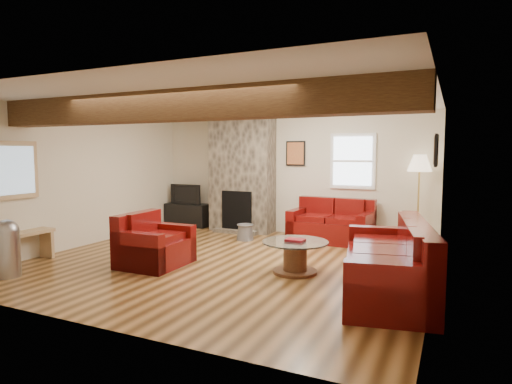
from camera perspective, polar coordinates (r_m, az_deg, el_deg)
room at (r=6.63m, az=-3.94°, el=1.19°), size 8.00×8.00×8.00m
oak_beam at (r=5.58m, az=-10.35°, el=11.24°), size 6.00×0.36×0.38m
chimney_breast at (r=9.30m, az=-1.89°, el=2.21°), size 1.40×0.67×2.50m
back_window at (r=8.70m, az=12.76°, el=4.04°), size 0.90×0.08×1.10m
hatch_window at (r=7.51m, az=-30.17°, el=2.50°), size 0.08×1.00×0.90m
ceiling_dome at (r=7.11m, az=6.10°, el=11.06°), size 0.40×0.40×0.18m
artwork_back at (r=9.03m, az=5.29°, el=5.14°), size 0.42×0.06×0.52m
artwork_right at (r=6.09m, az=22.84°, el=5.13°), size 0.06×0.55×0.42m
sofa_three at (r=5.53m, az=16.99°, el=-8.37°), size 1.38×2.42×0.88m
loveseat at (r=8.40m, az=9.96°, el=-3.77°), size 1.59×0.96×0.82m
armchair_red at (r=6.73m, az=-13.33°, el=-6.20°), size 0.88×1.00×0.80m
coffee_table at (r=6.21m, az=5.24°, el=-8.63°), size 0.95×0.95×0.50m
tv_cabinet at (r=10.16m, az=-9.09°, el=-3.02°), size 1.05×0.42×0.52m
television at (r=10.10m, az=-9.13°, el=-0.26°), size 0.80×0.10×0.46m
floor_lamp at (r=8.36m, az=20.97°, el=2.98°), size 0.43×0.43×1.68m
pine_bench at (r=7.50m, az=-29.70°, el=-6.78°), size 0.30×1.31×0.49m
pedal_bin at (r=6.88m, az=-30.21°, el=-6.51°), size 0.37×0.37×0.80m
coal_bucket at (r=8.46m, az=-1.46°, el=-5.33°), size 0.34×0.34×0.32m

